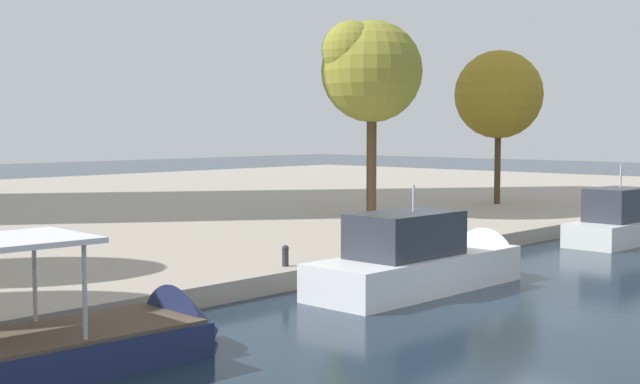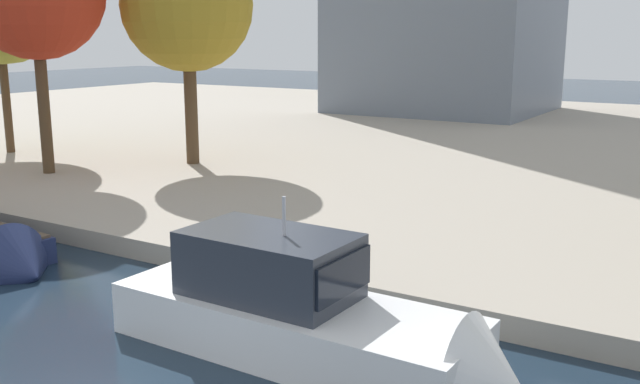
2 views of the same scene
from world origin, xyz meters
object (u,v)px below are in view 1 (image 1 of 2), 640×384
at_px(motor_yacht_2, 626,227).
at_px(tree_3, 368,67).
at_px(mooring_bollard_1, 285,255).
at_px(tree_1, 501,94).
at_px(motor_yacht_1, 427,265).

xyz_separation_m(motor_yacht_2, tree_3, (-4.37, 12.01, 7.75)).
bearing_deg(mooring_bollard_1, motor_yacht_2, -11.76).
xyz_separation_m(mooring_bollard_1, tree_1, (26.17, 7.48, 6.40)).
bearing_deg(tree_1, mooring_bollard_1, -164.04).
bearing_deg(motor_yacht_2, tree_3, 112.53).
xyz_separation_m(tree_1, tree_3, (-11.99, 0.67, 1.03)).
relative_size(motor_yacht_2, mooring_bollard_1, 10.76).
bearing_deg(motor_yacht_1, mooring_bollard_1, 128.03).
xyz_separation_m(motor_yacht_2, tree_1, (7.62, 11.34, 6.72)).
distance_m(motor_yacht_2, tree_1, 15.23).
distance_m(motor_yacht_2, tree_3, 14.95).
relative_size(motor_yacht_1, tree_3, 0.91).
distance_m(motor_yacht_1, tree_1, 26.75).
distance_m(motor_yacht_1, motor_yacht_2, 15.70).
bearing_deg(mooring_bollard_1, tree_1, 15.96).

